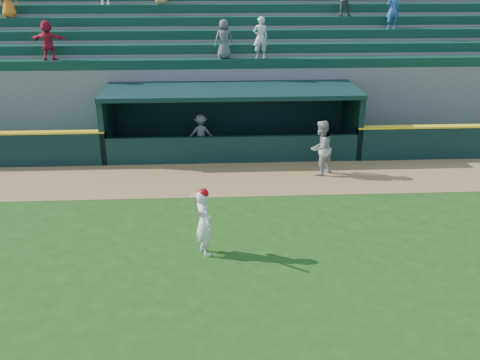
# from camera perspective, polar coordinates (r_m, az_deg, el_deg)

# --- Properties ---
(ground) EXTENTS (120.00, 120.00, 0.00)m
(ground) POSITION_cam_1_polar(r_m,az_deg,el_deg) (13.55, 0.36, -7.66)
(ground) COLOR #1B4411
(ground) RESTS_ON ground
(warning_track) EXTENTS (40.00, 3.00, 0.01)m
(warning_track) POSITION_cam_1_polar(r_m,az_deg,el_deg) (17.96, -0.56, 0.13)
(warning_track) COLOR olive
(warning_track) RESTS_ON ground
(dugout_player_front) EXTENTS (1.16, 1.15, 1.89)m
(dugout_player_front) POSITION_cam_1_polar(r_m,az_deg,el_deg) (18.25, 8.60, 3.39)
(dugout_player_front) COLOR #9B9B96
(dugout_player_front) RESTS_ON ground
(dugout_player_inside) EXTENTS (0.95, 0.56, 1.46)m
(dugout_player_inside) POSITION_cam_1_polar(r_m,az_deg,el_deg) (20.45, -4.19, 5.01)
(dugout_player_inside) COLOR #9E9E99
(dugout_player_inside) RESTS_ON ground
(dugout) EXTENTS (9.40, 2.80, 2.46)m
(dugout) POSITION_cam_1_polar(r_m,az_deg,el_deg) (20.47, -0.95, 6.91)
(dugout) COLOR #60605C
(dugout) RESTS_ON ground
(stands) EXTENTS (34.50, 6.27, 7.55)m
(stands) POSITION_cam_1_polar(r_m,az_deg,el_deg) (24.69, -1.30, 12.03)
(stands) COLOR slate
(stands) RESTS_ON ground
(batter_at_plate) EXTENTS (0.63, 0.83, 1.77)m
(batter_at_plate) POSITION_cam_1_polar(r_m,az_deg,el_deg) (13.10, -3.88, -4.44)
(batter_at_plate) COLOR silver
(batter_at_plate) RESTS_ON ground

